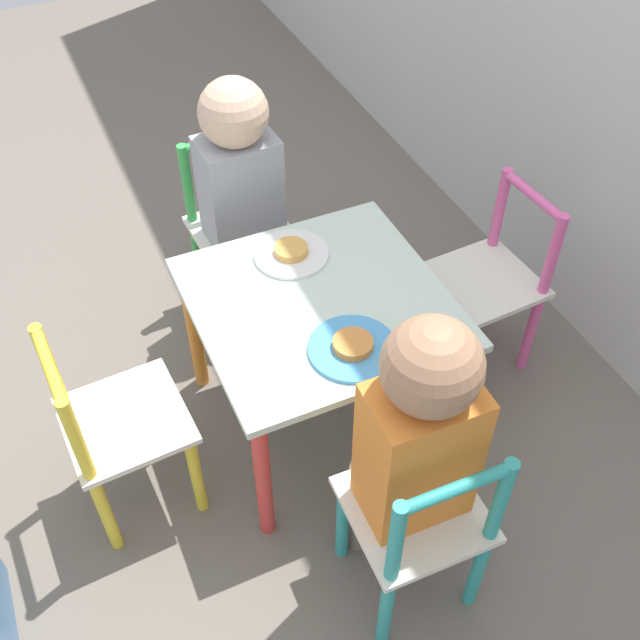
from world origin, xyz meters
The scene contains 10 objects.
ground_plane centered at (0.00, 0.00, 0.00)m, with size 6.00×6.00×0.00m, color #6B6056.
kids_table centered at (0.00, 0.00, 0.37)m, with size 0.56×0.56×0.43m.
chair_green centered at (-0.51, -0.02, 0.26)m, with size 0.27×0.27×0.53m.
chair_teal centered at (0.51, -0.01, 0.26)m, with size 0.27×0.27×0.53m.
chair_pink centered at (-0.03, 0.50, 0.26)m, with size 0.27×0.27×0.53m.
chair_yellow centered at (0.03, -0.50, 0.26)m, with size 0.28×0.28×0.53m.
child_left centered at (-0.44, -0.02, 0.46)m, with size 0.22×0.21×0.75m.
child_right centered at (0.45, -0.01, 0.48)m, with size 0.22×0.20×0.78m.
plate_left centered at (-0.17, 0.00, 0.44)m, with size 0.18×0.18×0.03m.
plate_right centered at (0.17, 0.00, 0.44)m, with size 0.19×0.19×0.03m.
Camera 1 is at (1.11, -0.50, 1.61)m, focal length 42.00 mm.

